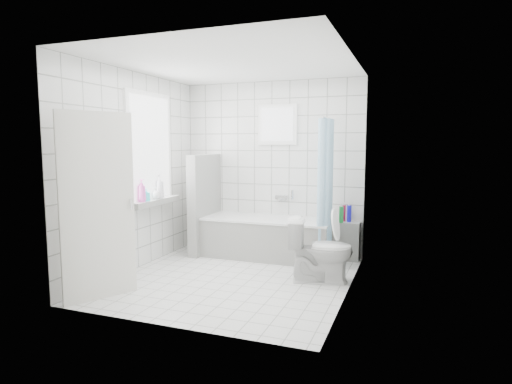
% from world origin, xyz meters
% --- Properties ---
extents(ground, '(3.00, 3.00, 0.00)m').
position_xyz_m(ground, '(0.00, 0.00, 0.00)').
color(ground, white).
rests_on(ground, ground).
extents(ceiling, '(3.00, 3.00, 0.00)m').
position_xyz_m(ceiling, '(0.00, 0.00, 2.60)').
color(ceiling, white).
rests_on(ceiling, ground).
extents(wall_back, '(2.80, 0.02, 2.60)m').
position_xyz_m(wall_back, '(0.00, 1.50, 1.30)').
color(wall_back, white).
rests_on(wall_back, ground).
extents(wall_front, '(2.80, 0.02, 2.60)m').
position_xyz_m(wall_front, '(0.00, -1.50, 1.30)').
color(wall_front, white).
rests_on(wall_front, ground).
extents(wall_left, '(0.02, 3.00, 2.60)m').
position_xyz_m(wall_left, '(-1.40, 0.00, 1.30)').
color(wall_left, white).
rests_on(wall_left, ground).
extents(wall_right, '(0.02, 3.00, 2.60)m').
position_xyz_m(wall_right, '(1.40, 0.00, 1.30)').
color(wall_right, white).
rests_on(wall_right, ground).
extents(window_left, '(0.01, 0.90, 1.40)m').
position_xyz_m(window_left, '(-1.35, 0.30, 1.60)').
color(window_left, white).
rests_on(window_left, wall_left).
extents(window_back, '(0.50, 0.01, 0.50)m').
position_xyz_m(window_back, '(0.10, 1.46, 1.95)').
color(window_back, white).
rests_on(window_back, wall_back).
extents(window_sill, '(0.18, 1.02, 0.08)m').
position_xyz_m(window_sill, '(-1.31, 0.30, 0.86)').
color(window_sill, white).
rests_on(window_sill, wall_left).
extents(door, '(0.41, 0.73, 2.00)m').
position_xyz_m(door, '(-1.06, -1.13, 1.00)').
color(door, silver).
rests_on(door, ground).
extents(bathtub, '(1.88, 0.77, 0.58)m').
position_xyz_m(bathtub, '(0.07, 1.12, 0.29)').
color(bathtub, white).
rests_on(bathtub, ground).
extents(partition_wall, '(0.15, 0.85, 1.50)m').
position_xyz_m(partition_wall, '(-0.94, 1.07, 0.75)').
color(partition_wall, white).
rests_on(partition_wall, ground).
extents(tiled_ledge, '(0.40, 0.24, 0.55)m').
position_xyz_m(tiled_ledge, '(1.17, 1.38, 0.28)').
color(tiled_ledge, white).
rests_on(tiled_ledge, ground).
extents(toilet, '(0.85, 0.60, 0.79)m').
position_xyz_m(toilet, '(1.03, 0.26, 0.39)').
color(toilet, white).
rests_on(toilet, ground).
extents(curtain_rod, '(0.02, 0.80, 0.02)m').
position_xyz_m(curtain_rod, '(0.95, 1.10, 2.00)').
color(curtain_rod, silver).
rests_on(curtain_rod, wall_back).
extents(shower_curtain, '(0.14, 0.48, 1.78)m').
position_xyz_m(shower_curtain, '(0.95, 0.97, 1.10)').
color(shower_curtain, '#479DD0').
rests_on(shower_curtain, curtain_rod).
extents(tub_faucet, '(0.18, 0.06, 0.06)m').
position_xyz_m(tub_faucet, '(0.17, 1.46, 0.85)').
color(tub_faucet, silver).
rests_on(tub_faucet, wall_back).
extents(sill_bottles, '(0.18, 0.58, 0.33)m').
position_xyz_m(sill_bottles, '(-1.30, 0.23, 1.04)').
color(sill_bottles, '#38FAFF').
rests_on(sill_bottles, window_sill).
extents(ledge_bottles, '(0.16, 0.19, 0.24)m').
position_xyz_m(ledge_bottles, '(1.15, 1.36, 0.67)').
color(ledge_bottles, '#201DEA').
rests_on(ledge_bottles, tiled_ledge).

